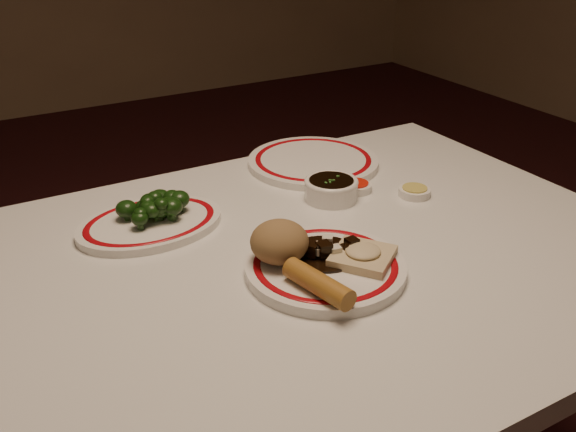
{
  "coord_description": "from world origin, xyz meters",
  "views": [
    {
      "loc": [
        -0.5,
        -0.8,
        1.3
      ],
      "look_at": [
        -0.01,
        0.05,
        0.8
      ],
      "focal_mm": 40.0,
      "sensor_mm": 36.0,
      "label": 1
    }
  ],
  "objects_px": {
    "rice_mound": "(279,242)",
    "fried_wonton": "(363,255)",
    "main_plate": "(325,267)",
    "stirfry_heap": "(326,250)",
    "dining_table": "(308,299)",
    "broccoli_pile": "(158,206)",
    "broccoli_plate": "(150,223)",
    "spring_roll": "(318,283)",
    "soy_bowl": "(331,190)"
  },
  "relations": [
    {
      "from": "dining_table",
      "to": "spring_roll",
      "type": "bearing_deg",
      "value": -116.23
    },
    {
      "from": "rice_mound",
      "to": "soy_bowl",
      "type": "distance_m",
      "value": 0.29
    },
    {
      "from": "stirfry_heap",
      "to": "broccoli_pile",
      "type": "xyz_separation_m",
      "value": [
        -0.19,
        0.27,
        0.01
      ]
    },
    {
      "from": "fried_wonton",
      "to": "broccoli_plate",
      "type": "bearing_deg",
      "value": 128.6
    },
    {
      "from": "dining_table",
      "to": "fried_wonton",
      "type": "height_order",
      "value": "fried_wonton"
    },
    {
      "from": "spring_roll",
      "to": "soy_bowl",
      "type": "distance_m",
      "value": 0.37
    },
    {
      "from": "broccoli_plate",
      "to": "rice_mound",
      "type": "bearing_deg",
      "value": -61.35
    },
    {
      "from": "fried_wonton",
      "to": "soy_bowl",
      "type": "distance_m",
      "value": 0.27
    },
    {
      "from": "main_plate",
      "to": "rice_mound",
      "type": "bearing_deg",
      "value": 142.54
    },
    {
      "from": "dining_table",
      "to": "fried_wonton",
      "type": "distance_m",
      "value": 0.16
    },
    {
      "from": "fried_wonton",
      "to": "stirfry_heap",
      "type": "xyz_separation_m",
      "value": [
        -0.04,
        0.04,
        -0.0
      ]
    },
    {
      "from": "spring_roll",
      "to": "broccoli_plate",
      "type": "relative_size",
      "value": 0.44
    },
    {
      "from": "main_plate",
      "to": "broccoli_plate",
      "type": "xyz_separation_m",
      "value": [
        -0.19,
        0.29,
        -0.0
      ]
    },
    {
      "from": "dining_table",
      "to": "broccoli_plate",
      "type": "xyz_separation_m",
      "value": [
        -0.2,
        0.22,
        0.1
      ]
    },
    {
      "from": "fried_wonton",
      "to": "soy_bowl",
      "type": "relative_size",
      "value": 1.23
    },
    {
      "from": "dining_table",
      "to": "main_plate",
      "type": "height_order",
      "value": "main_plate"
    },
    {
      "from": "stirfry_heap",
      "to": "broccoli_plate",
      "type": "bearing_deg",
      "value": 127.47
    },
    {
      "from": "broccoli_plate",
      "to": "dining_table",
      "type": "bearing_deg",
      "value": -47.91
    },
    {
      "from": "stirfry_heap",
      "to": "spring_roll",
      "type": "bearing_deg",
      "value": -128.71
    },
    {
      "from": "spring_roll",
      "to": "stirfry_heap",
      "type": "xyz_separation_m",
      "value": [
        0.07,
        0.09,
        -0.01
      ]
    },
    {
      "from": "broccoli_plate",
      "to": "stirfry_heap",
      "type": "bearing_deg",
      "value": -52.53
    },
    {
      "from": "main_plate",
      "to": "fried_wonton",
      "type": "xyz_separation_m",
      "value": [
        0.06,
        -0.02,
        0.02
      ]
    },
    {
      "from": "main_plate",
      "to": "broccoli_pile",
      "type": "xyz_separation_m",
      "value": [
        -0.17,
        0.29,
        0.03
      ]
    },
    {
      "from": "stirfry_heap",
      "to": "broccoli_pile",
      "type": "distance_m",
      "value": 0.33
    },
    {
      "from": "broccoli_plate",
      "to": "broccoli_pile",
      "type": "relative_size",
      "value": 2.07
    },
    {
      "from": "rice_mound",
      "to": "broccoli_pile",
      "type": "distance_m",
      "value": 0.27
    },
    {
      "from": "broccoli_pile",
      "to": "dining_table",
      "type": "bearing_deg",
      "value": -51.11
    },
    {
      "from": "main_plate",
      "to": "spring_roll",
      "type": "distance_m",
      "value": 0.09
    },
    {
      "from": "stirfry_heap",
      "to": "broccoli_pile",
      "type": "relative_size",
      "value": 0.87
    },
    {
      "from": "spring_roll",
      "to": "stirfry_heap",
      "type": "bearing_deg",
      "value": 39.82
    },
    {
      "from": "main_plate",
      "to": "soy_bowl",
      "type": "relative_size",
      "value": 3.22
    },
    {
      "from": "dining_table",
      "to": "spring_roll",
      "type": "distance_m",
      "value": 0.19
    },
    {
      "from": "rice_mound",
      "to": "fried_wonton",
      "type": "xyz_separation_m",
      "value": [
        0.12,
        -0.07,
        -0.02
      ]
    },
    {
      "from": "main_plate",
      "to": "spring_roll",
      "type": "bearing_deg",
      "value": -130.17
    },
    {
      "from": "rice_mound",
      "to": "broccoli_pile",
      "type": "xyz_separation_m",
      "value": [
        -0.11,
        0.25,
        -0.01
      ]
    },
    {
      "from": "rice_mound",
      "to": "fried_wonton",
      "type": "height_order",
      "value": "rice_mound"
    },
    {
      "from": "spring_roll",
      "to": "main_plate",
      "type": "bearing_deg",
      "value": 38.35
    },
    {
      "from": "stirfry_heap",
      "to": "soy_bowl",
      "type": "bearing_deg",
      "value": 54.66
    },
    {
      "from": "rice_mound",
      "to": "fried_wonton",
      "type": "distance_m",
      "value": 0.14
    },
    {
      "from": "dining_table",
      "to": "main_plate",
      "type": "bearing_deg",
      "value": -98.01
    },
    {
      "from": "dining_table",
      "to": "fried_wonton",
      "type": "relative_size",
      "value": 9.31
    },
    {
      "from": "main_plate",
      "to": "broccoli_plate",
      "type": "bearing_deg",
      "value": 123.62
    },
    {
      "from": "dining_table",
      "to": "rice_mound",
      "type": "xyz_separation_m",
      "value": [
        -0.07,
        -0.02,
        0.14
      ]
    },
    {
      "from": "spring_roll",
      "to": "broccoli_pile",
      "type": "height_order",
      "value": "broccoli_pile"
    },
    {
      "from": "fried_wonton",
      "to": "soy_bowl",
      "type": "bearing_deg",
      "value": 67.35
    },
    {
      "from": "fried_wonton",
      "to": "main_plate",
      "type": "bearing_deg",
      "value": 158.44
    },
    {
      "from": "spring_roll",
      "to": "fried_wonton",
      "type": "bearing_deg",
      "value": 9.88
    },
    {
      "from": "main_plate",
      "to": "fried_wonton",
      "type": "distance_m",
      "value": 0.06
    },
    {
      "from": "rice_mound",
      "to": "broccoli_plate",
      "type": "bearing_deg",
      "value": 118.65
    },
    {
      "from": "stirfry_heap",
      "to": "rice_mound",
      "type": "bearing_deg",
      "value": 161.29
    }
  ]
}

